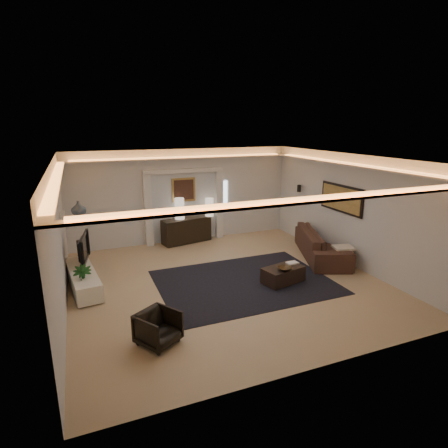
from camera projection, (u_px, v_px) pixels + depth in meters
name	position (u px, v px, depth m)	size (l,w,h in m)	color
floor	(226.00, 281.00, 8.75)	(7.00, 7.00, 0.00)	tan
ceiling	(226.00, 159.00, 7.99)	(7.00, 7.00, 0.00)	white
wall_back	(184.00, 196.00, 11.50)	(7.00, 7.00, 0.00)	silver
wall_front	(318.00, 282.00, 5.24)	(7.00, 7.00, 0.00)	silver
wall_left	(58.00, 240.00, 7.11)	(7.00, 7.00, 0.00)	silver
wall_right	(349.00, 210.00, 9.63)	(7.00, 7.00, 0.00)	silver
cove_soffit	(226.00, 171.00, 8.06)	(7.00, 7.00, 0.04)	silver
daylight_slit	(224.00, 196.00, 12.00)	(0.25, 0.03, 1.00)	white
area_rug	(244.00, 282.00, 8.71)	(4.00, 3.00, 0.01)	black
pilaster_left	(148.00, 211.00, 11.09)	(0.22, 0.20, 2.20)	silver
pilaster_right	(219.00, 205.00, 11.92)	(0.22, 0.20, 2.20)	silver
alcove_header	(184.00, 171.00, 11.20)	(2.52, 0.20, 0.12)	silver
painting_frame	(184.00, 190.00, 11.42)	(0.74, 0.04, 0.74)	tan
painting_canvas	(184.00, 190.00, 11.40)	(0.62, 0.02, 0.62)	#4C2D1E
art_panel_frame	(341.00, 199.00, 9.82)	(0.04, 1.64, 0.74)	black
art_panel_gold	(341.00, 199.00, 9.81)	(0.02, 1.50, 0.62)	tan
wall_sconce	(299.00, 188.00, 11.49)	(0.12, 0.12, 0.22)	black
wall_niche	(62.00, 214.00, 8.33)	(0.10, 0.55, 0.04)	silver
console	(186.00, 230.00, 11.55)	(1.55, 0.48, 0.77)	black
lamp_left	(180.00, 209.00, 11.30)	(0.29, 0.29, 0.65)	beige
lamp_right	(209.00, 207.00, 11.65)	(0.26, 0.26, 0.58)	beige
media_ledge	(83.00, 278.00, 8.37)	(0.52, 2.10, 0.39)	white
tv	(80.00, 247.00, 8.76)	(0.15, 1.15, 0.66)	black
figurine	(80.00, 247.00, 9.20)	(0.15, 0.15, 0.40)	#36251C
ginger_jar	(79.00, 208.00, 8.06)	(0.32, 0.32, 0.33)	slate
plant	(83.00, 282.00, 7.90)	(0.39, 0.39, 0.70)	#184617
sofa	(322.00, 244.00, 10.29)	(1.02, 2.61, 0.76)	#542F20
throw_blanket	(343.00, 248.00, 9.46)	(0.50, 0.41, 0.05)	beige
throw_pillow	(304.00, 230.00, 11.06)	(0.11, 0.35, 0.35)	#9B8D69
coffee_table	(283.00, 274.00, 8.65)	(0.97, 0.53, 0.36)	black
bowl	(285.00, 268.00, 8.41)	(0.33, 0.33, 0.08)	#3A2A18
magazine	(292.00, 262.00, 8.82)	(0.27, 0.19, 0.03)	silver
armchair	(158.00, 328.00, 6.21)	(0.62, 0.64, 0.58)	black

